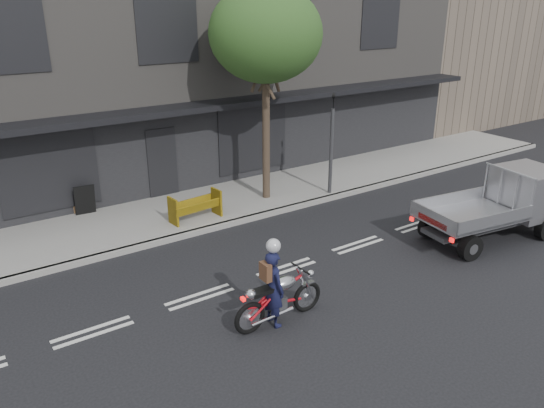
{
  "coord_description": "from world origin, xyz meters",
  "views": [
    {
      "loc": [
        -6.89,
        -9.47,
        6.26
      ],
      "look_at": [
        -0.09,
        0.5,
        1.58
      ],
      "focal_mm": 35.0,
      "sensor_mm": 36.0,
      "label": 1
    }
  ],
  "objects_px": {
    "motorcycle": "(279,297)",
    "sandwich_board": "(85,200)",
    "street_tree": "(266,35)",
    "flatbed_ute": "(517,196)",
    "construction_barrier": "(199,208)",
    "traffic_light_pole": "(331,149)",
    "rider": "(273,288)"
  },
  "relations": [
    {
      "from": "traffic_light_pole",
      "to": "motorcycle",
      "type": "xyz_separation_m",
      "value": [
        -5.67,
        -5.13,
        -1.09
      ]
    },
    {
      "from": "street_tree",
      "to": "sandwich_board",
      "type": "height_order",
      "value": "street_tree"
    },
    {
      "from": "construction_barrier",
      "to": "street_tree",
      "type": "bearing_deg",
      "value": 12.86
    },
    {
      "from": "traffic_light_pole",
      "to": "motorcycle",
      "type": "height_order",
      "value": "traffic_light_pole"
    },
    {
      "from": "motorcycle",
      "to": "rider",
      "type": "bearing_deg",
      "value": 179.79
    },
    {
      "from": "traffic_light_pole",
      "to": "construction_barrier",
      "type": "xyz_separation_m",
      "value": [
        -4.79,
        0.21,
        -1.08
      ]
    },
    {
      "from": "construction_barrier",
      "to": "motorcycle",
      "type": "bearing_deg",
      "value": -99.34
    },
    {
      "from": "motorcycle",
      "to": "sandwich_board",
      "type": "height_order",
      "value": "sandwich_board"
    },
    {
      "from": "flatbed_ute",
      "to": "construction_barrier",
      "type": "xyz_separation_m",
      "value": [
        -7.22,
        5.41,
        -0.53
      ]
    },
    {
      "from": "motorcycle",
      "to": "flatbed_ute",
      "type": "relative_size",
      "value": 0.49
    },
    {
      "from": "street_tree",
      "to": "motorcycle",
      "type": "height_order",
      "value": "street_tree"
    },
    {
      "from": "street_tree",
      "to": "rider",
      "type": "xyz_separation_m",
      "value": [
        -3.82,
        -5.98,
        -4.46
      ]
    },
    {
      "from": "construction_barrier",
      "to": "sandwich_board",
      "type": "distance_m",
      "value": 3.55
    },
    {
      "from": "rider",
      "to": "motorcycle",
      "type": "bearing_deg",
      "value": -90.21
    },
    {
      "from": "rider",
      "to": "construction_barrier",
      "type": "height_order",
      "value": "rider"
    },
    {
      "from": "motorcycle",
      "to": "flatbed_ute",
      "type": "xyz_separation_m",
      "value": [
        8.1,
        -0.06,
        0.54
      ]
    },
    {
      "from": "rider",
      "to": "sandwich_board",
      "type": "relative_size",
      "value": 1.73
    },
    {
      "from": "traffic_light_pole",
      "to": "rider",
      "type": "bearing_deg",
      "value": -138.58
    },
    {
      "from": "motorcycle",
      "to": "rider",
      "type": "height_order",
      "value": "rider"
    },
    {
      "from": "street_tree",
      "to": "traffic_light_pole",
      "type": "bearing_deg",
      "value": -23.03
    },
    {
      "from": "traffic_light_pole",
      "to": "sandwich_board",
      "type": "height_order",
      "value": "traffic_light_pole"
    },
    {
      "from": "street_tree",
      "to": "rider",
      "type": "distance_m",
      "value": 8.38
    },
    {
      "from": "traffic_light_pole",
      "to": "flatbed_ute",
      "type": "height_order",
      "value": "traffic_light_pole"
    },
    {
      "from": "street_tree",
      "to": "motorcycle",
      "type": "bearing_deg",
      "value": -121.5
    },
    {
      "from": "rider",
      "to": "sandwich_board",
      "type": "height_order",
      "value": "rider"
    },
    {
      "from": "street_tree",
      "to": "traffic_light_pole",
      "type": "height_order",
      "value": "street_tree"
    },
    {
      "from": "rider",
      "to": "sandwich_board",
      "type": "xyz_separation_m",
      "value": [
        -1.55,
        7.78,
        -0.2
      ]
    },
    {
      "from": "traffic_light_pole",
      "to": "construction_barrier",
      "type": "bearing_deg",
      "value": 177.44
    },
    {
      "from": "street_tree",
      "to": "flatbed_ute",
      "type": "distance_m",
      "value": 8.58
    },
    {
      "from": "traffic_light_pole",
      "to": "flatbed_ute",
      "type": "relative_size",
      "value": 0.8
    },
    {
      "from": "flatbed_ute",
      "to": "sandwich_board",
      "type": "distance_m",
      "value": 12.55
    },
    {
      "from": "motorcycle",
      "to": "flatbed_ute",
      "type": "height_order",
      "value": "flatbed_ute"
    }
  ]
}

